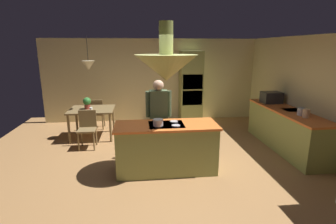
{
  "coord_description": "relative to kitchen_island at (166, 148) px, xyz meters",
  "views": [
    {
      "loc": [
        -0.48,
        -4.73,
        2.3
      ],
      "look_at": [
        0.1,
        0.4,
        1.0
      ],
      "focal_mm": 27.71,
      "sensor_mm": 36.0,
      "label": 1
    }
  ],
  "objects": [
    {
      "name": "potted_plant_on_table",
      "position": [
        -1.8,
        2.1,
        0.46
      ],
      "size": [
        0.2,
        0.2,
        0.3
      ],
      "color": "#99382D",
      "rests_on": "dining_table"
    },
    {
      "name": "wall_right",
      "position": [
        3.25,
        0.6,
        0.81
      ],
      "size": [
        0.1,
        7.2,
        2.55
      ],
      "primitive_type": "cube",
      "color": "beige",
      "rests_on": "ground"
    },
    {
      "name": "canister_sugar",
      "position": [
        2.84,
        0.34,
        0.53
      ],
      "size": [
        0.13,
        0.13,
        0.15
      ],
      "primitive_type": "cylinder",
      "color": "silver",
      "rests_on": "counter_run_right"
    },
    {
      "name": "counter_run_right",
      "position": [
        2.84,
        0.8,
        0.0
      ],
      "size": [
        0.73,
        2.62,
        0.92
      ],
      "color": "#8C934C",
      "rests_on": "ground"
    },
    {
      "name": "cooking_pot_on_cooktop",
      "position": [
        -0.16,
        -0.13,
        0.54
      ],
      "size": [
        0.18,
        0.18,
        0.12
      ],
      "primitive_type": "cylinder",
      "color": "#B2B2B7",
      "rests_on": "kitchen_island"
    },
    {
      "name": "kitchen_island",
      "position": [
        0.0,
        0.0,
        0.0
      ],
      "size": [
        1.89,
        0.77,
        0.94
      ],
      "color": "#8C934C",
      "rests_on": "ground"
    },
    {
      "name": "ground",
      "position": [
        0.0,
        0.2,
        -0.46
      ],
      "size": [
        8.16,
        8.16,
        0.0
      ],
      "primitive_type": "plane",
      "color": "#9E7042"
    },
    {
      "name": "cup_on_table",
      "position": [
        -1.67,
        1.86,
        0.34
      ],
      "size": [
        0.07,
        0.07,
        0.09
      ],
      "primitive_type": "cylinder",
      "color": "white",
      "rests_on": "dining_table"
    },
    {
      "name": "person_at_island",
      "position": [
        -0.09,
        0.65,
        0.49
      ],
      "size": [
        0.53,
        0.22,
        1.66
      ],
      "color": "tan",
      "rests_on": "ground"
    },
    {
      "name": "oven_tower",
      "position": [
        1.1,
        3.24,
        0.63
      ],
      "size": [
        0.66,
        0.62,
        2.19
      ],
      "color": "#8C934C",
      "rests_on": "ground"
    },
    {
      "name": "dining_table",
      "position": [
        -1.7,
        2.1,
        0.2
      ],
      "size": [
        1.11,
        0.94,
        0.76
      ],
      "color": "brown",
      "rests_on": "ground"
    },
    {
      "name": "pendant_light_over_table",
      "position": [
        -1.7,
        2.1,
        1.4
      ],
      "size": [
        0.32,
        0.32,
        0.82
      ],
      "color": "beige"
    },
    {
      "name": "range_hood",
      "position": [
        0.0,
        -0.0,
        1.51
      ],
      "size": [
        1.1,
        1.1,
        1.0
      ],
      "color": "#8C934C"
    },
    {
      "name": "canister_flour",
      "position": [
        2.84,
        0.16,
        0.54
      ],
      "size": [
        0.14,
        0.14,
        0.17
      ],
      "primitive_type": "cylinder",
      "color": "#E0B78C",
      "rests_on": "counter_run_right"
    },
    {
      "name": "wall_back",
      "position": [
        0.0,
        3.65,
        0.81
      ],
      "size": [
        6.8,
        0.1,
        2.55
      ],
      "primitive_type": "cube",
      "color": "beige",
      "rests_on": "ground"
    },
    {
      "name": "chair_facing_island",
      "position": [
        -1.7,
        1.41,
        0.04
      ],
      "size": [
        0.4,
        0.4,
        0.87
      ],
      "color": "brown",
      "rests_on": "ground"
    },
    {
      "name": "microwave_on_counter",
      "position": [
        2.84,
        1.57,
        0.6
      ],
      "size": [
        0.46,
        0.36,
        0.28
      ],
      "primitive_type": "cube",
      "color": "#232326",
      "rests_on": "counter_run_right"
    },
    {
      "name": "chair_by_back_wall",
      "position": [
        -1.7,
        2.79,
        0.04
      ],
      "size": [
        0.4,
        0.4,
        0.87
      ],
      "rotation": [
        0.0,
        0.0,
        3.14
      ],
      "color": "brown",
      "rests_on": "ground"
    }
  ]
}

